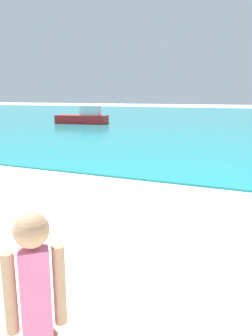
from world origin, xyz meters
TOP-DOWN VIEW (x-y plane):
  - water at (0.00, 43.81)m, footprint 160.00×60.00m
  - person_standing at (1.54, 6.72)m, footprint 0.32×0.29m
  - boat_near at (-11.80, 29.84)m, footprint 4.66×2.09m

SIDE VIEW (x-z plane):
  - water at x=0.00m, z-range 0.00..0.06m
  - boat_near at x=-11.80m, z-range -0.18..1.35m
  - person_standing at x=1.54m, z-range 0.12..1.84m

